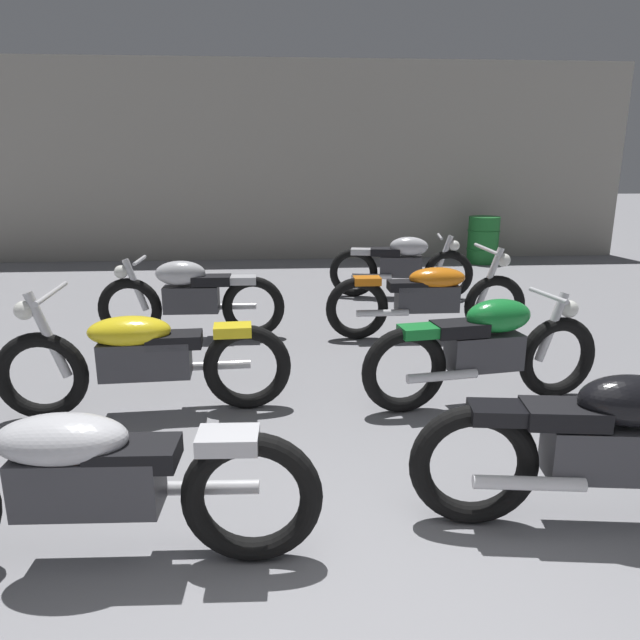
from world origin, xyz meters
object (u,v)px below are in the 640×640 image
at_px(motorcycle_left_row_2, 190,297).
at_px(oil_drum, 483,240).
at_px(motorcycle_right_row_1, 486,349).
at_px(motorcycle_right_row_2, 428,297).
at_px(motorcycle_left_row_0, 86,478).
at_px(motorcycle_left_row_1, 144,357).
at_px(motorcycle_right_row_0, 606,447).
at_px(motorcycle_right_row_3, 402,265).

height_order(motorcycle_left_row_2, oil_drum, motorcycle_left_row_2).
xyz_separation_m(motorcycle_left_row_2, oil_drum, (4.72, 4.43, -0.03)).
distance_m(motorcycle_right_row_1, motorcycle_right_row_2, 1.81).
height_order(motorcycle_left_row_0, motorcycle_left_row_1, same).
bearing_deg(motorcycle_right_row_2, motorcycle_left_row_0, -125.36).
relative_size(motorcycle_left_row_1, motorcycle_right_row_0, 1.10).
bearing_deg(motorcycle_left_row_2, motorcycle_right_row_2, -3.34).
xyz_separation_m(motorcycle_left_row_0, motorcycle_right_row_0, (2.56, 0.10, 0.01)).
xyz_separation_m(motorcycle_right_row_0, motorcycle_right_row_1, (-0.06, 1.62, 0.00)).
bearing_deg(oil_drum, motorcycle_left_row_1, -127.01).
bearing_deg(motorcycle_right_row_3, motorcycle_left_row_0, -115.73).
relative_size(motorcycle_left_row_2, motorcycle_right_row_1, 1.00).
height_order(motorcycle_left_row_2, motorcycle_right_row_0, same).
distance_m(motorcycle_left_row_1, oil_drum, 7.98).
bearing_deg(motorcycle_right_row_1, motorcycle_right_row_2, 89.64).
bearing_deg(motorcycle_left_row_0, motorcycle_left_row_2, 90.28).
xyz_separation_m(motorcycle_left_row_2, motorcycle_right_row_2, (2.53, -0.15, -0.01)).
distance_m(motorcycle_left_row_2, oil_drum, 6.47).
bearing_deg(motorcycle_left_row_1, motorcycle_right_row_2, 34.48).
relative_size(motorcycle_left_row_0, motorcycle_right_row_2, 1.00).
bearing_deg(motorcycle_right_row_0, motorcycle_right_row_2, 90.79).
relative_size(motorcycle_right_row_3, oil_drum, 2.30).
bearing_deg(motorcycle_right_row_2, motorcycle_left_row_2, 176.66).
height_order(motorcycle_left_row_2, motorcycle_right_row_3, same).
xyz_separation_m(motorcycle_right_row_2, oil_drum, (2.19, 4.58, -0.03)).
bearing_deg(motorcycle_left_row_2, motorcycle_right_row_1, -37.90).
bearing_deg(motorcycle_right_row_3, oil_drum, 52.15).
bearing_deg(motorcycle_right_row_2, motorcycle_right_row_3, 86.70).
relative_size(motorcycle_left_row_2, motorcycle_right_row_3, 1.01).
height_order(motorcycle_right_row_0, motorcycle_right_row_3, same).
distance_m(motorcycle_right_row_2, motorcycle_right_row_3, 1.90).
relative_size(motorcycle_left_row_0, oil_drum, 2.56).
bearing_deg(motorcycle_right_row_1, oil_drum, 70.96).
bearing_deg(motorcycle_left_row_1, motorcycle_right_row_0, -31.67).
bearing_deg(motorcycle_right_row_1, motorcycle_right_row_0, -87.91).
distance_m(motorcycle_left_row_0, motorcycle_right_row_2, 4.33).
relative_size(motorcycle_left_row_1, motorcycle_right_row_2, 1.00).
bearing_deg(motorcycle_left_row_2, motorcycle_right_row_3, 33.57).
relative_size(motorcycle_left_row_1, motorcycle_right_row_1, 1.11).
bearing_deg(motorcycle_right_row_0, motorcycle_left_row_2, 125.73).
bearing_deg(motorcycle_left_row_2, motorcycle_left_row_0, -89.72).
xyz_separation_m(motorcycle_left_row_0, motorcycle_right_row_3, (2.62, 5.43, 0.01)).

